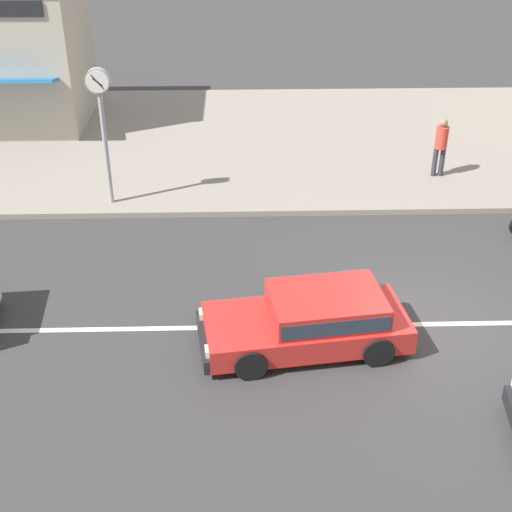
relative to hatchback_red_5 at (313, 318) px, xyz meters
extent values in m
plane|color=#383535|center=(2.31, 0.55, -0.59)|extent=(160.00, 160.00, 0.00)
cube|color=silver|center=(2.31, 0.55, -0.59)|extent=(50.40, 0.14, 0.01)
cube|color=gray|center=(2.31, 10.28, -0.51)|extent=(68.00, 10.00, 0.15)
cube|color=red|center=(-0.13, -0.02, -0.18)|extent=(4.00, 2.15, 0.48)
cube|color=red|center=(0.24, 0.03, 0.29)|extent=(2.27, 1.76, 0.46)
cube|color=#28333D|center=(0.24, 0.03, 0.29)|extent=(2.20, 1.78, 0.29)
cube|color=black|center=(-2.07, -0.28, -0.28)|extent=(0.34, 1.63, 0.28)
cube|color=white|center=(-1.96, -0.85, -0.08)|extent=(0.11, 0.25, 0.14)
cube|color=white|center=(-2.12, 0.30, -0.08)|extent=(0.11, 0.25, 0.14)
cylinder|color=black|center=(-1.20, -0.96, -0.29)|extent=(0.62, 0.30, 0.60)
cylinder|color=black|center=(-1.41, 0.61, -0.29)|extent=(0.62, 0.30, 0.60)
cylinder|color=black|center=(1.14, -0.64, -0.29)|extent=(0.62, 0.30, 0.60)
cylinder|color=black|center=(0.93, 0.92, -0.29)|extent=(0.62, 0.30, 0.60)
cylinder|color=#9E9EA3|center=(-4.69, 5.93, 1.02)|extent=(0.12, 0.12, 2.91)
cylinder|color=#9E9EA3|center=(-4.69, 5.93, 2.78)|extent=(0.61, 0.18, 0.61)
cylinder|color=white|center=(-4.69, 5.83, 2.78)|extent=(0.54, 0.02, 0.54)
cylinder|color=white|center=(-4.69, 6.02, 2.78)|extent=(0.54, 0.02, 0.54)
cube|color=black|center=(-4.69, 5.82, 2.78)|extent=(0.23, 0.01, 0.21)
cube|color=black|center=(-4.69, 5.82, 2.78)|extent=(0.29, 0.01, 0.36)
cylinder|color=#333338|center=(4.12, 7.37, -0.03)|extent=(0.14, 0.14, 0.82)
cylinder|color=#333338|center=(4.32, 7.37, -0.03)|extent=(0.14, 0.14, 0.82)
cylinder|color=#D63D33|center=(4.22, 7.37, 0.69)|extent=(0.34, 0.34, 0.62)
sphere|color=#997051|center=(4.22, 7.37, 1.11)|extent=(0.22, 0.22, 0.22)
camera|label=1|loc=(-1.36, -10.89, 7.88)|focal=50.00mm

